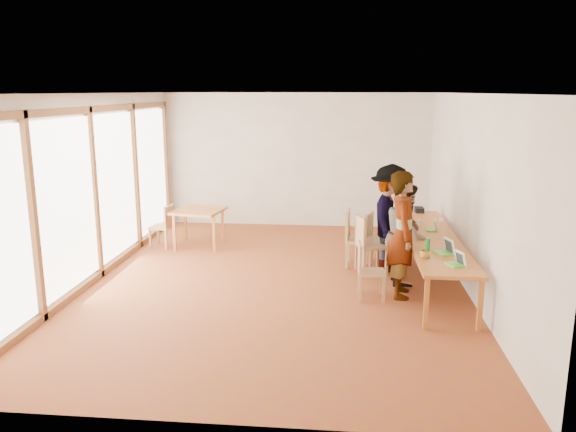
% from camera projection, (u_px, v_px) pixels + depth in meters
% --- Properties ---
extents(ground, '(8.00, 8.00, 0.00)m').
position_uv_depth(ground, '(275.00, 282.00, 9.11)').
color(ground, brown).
rests_on(ground, ground).
extents(wall_back, '(6.00, 0.10, 3.00)m').
position_uv_depth(wall_back, '(296.00, 160.00, 12.67)').
color(wall_back, silver).
rests_on(wall_back, ground).
extents(wall_front, '(6.00, 0.10, 3.00)m').
position_uv_depth(wall_front, '(221.00, 271.00, 4.90)').
color(wall_front, silver).
rests_on(wall_front, ground).
extents(wall_right, '(0.10, 8.00, 3.00)m').
position_uv_depth(wall_right, '(471.00, 195.00, 8.50)').
color(wall_right, silver).
rests_on(wall_right, ground).
extents(window_wall, '(0.10, 8.00, 3.00)m').
position_uv_depth(window_wall, '(93.00, 188.00, 9.06)').
color(window_wall, white).
rests_on(window_wall, ground).
extents(ceiling, '(6.00, 8.00, 0.04)m').
position_uv_depth(ceiling, '(274.00, 92.00, 8.45)').
color(ceiling, white).
rests_on(ceiling, wall_back).
extents(communal_table, '(0.80, 4.00, 0.75)m').
position_uv_depth(communal_table, '(432.00, 239.00, 9.02)').
color(communal_table, '#C6662C').
rests_on(communal_table, ground).
extents(side_table, '(0.90, 0.90, 0.75)m').
position_uv_depth(side_table, '(199.00, 213.00, 11.07)').
color(side_table, '#C6662C').
rests_on(side_table, ground).
extents(chair_near, '(0.41, 0.41, 0.45)m').
position_uv_depth(chair_near, '(366.00, 265.00, 8.31)').
color(chair_near, tan).
rests_on(chair_near, ground).
extents(chair_mid, '(0.58, 0.58, 0.53)m').
position_uv_depth(chair_mid, '(366.00, 238.00, 9.46)').
color(chair_mid, tan).
rests_on(chair_mid, ground).
extents(chair_far, '(0.51, 0.51, 0.53)m').
position_uv_depth(chair_far, '(353.00, 232.00, 9.83)').
color(chair_far, tan).
rests_on(chair_far, ground).
extents(chair_empty, '(0.53, 0.53, 0.48)m').
position_uv_depth(chair_empty, '(374.00, 232.00, 10.06)').
color(chair_empty, tan).
rests_on(chair_empty, ground).
extents(chair_spare, '(0.45, 0.45, 0.45)m').
position_uv_depth(chair_spare, '(165.00, 221.00, 11.06)').
color(chair_spare, tan).
rests_on(chair_spare, ground).
extents(person_near, '(0.49, 0.72, 1.91)m').
position_uv_depth(person_near, '(403.00, 235.00, 8.32)').
color(person_near, gray).
rests_on(person_near, ground).
extents(person_mid, '(0.66, 0.82, 1.63)m').
position_uv_depth(person_mid, '(405.00, 233.00, 8.95)').
color(person_mid, gray).
rests_on(person_mid, ground).
extents(person_far, '(0.89, 1.29, 1.84)m').
position_uv_depth(person_far, '(390.00, 218.00, 9.55)').
color(person_far, gray).
rests_on(person_far, ground).
extents(laptop_near, '(0.27, 0.28, 0.20)m').
position_uv_depth(laptop_near, '(457.00, 262.00, 7.50)').
color(laptop_near, '#5AC73B').
rests_on(laptop_near, communal_table).
extents(laptop_mid, '(0.30, 0.32, 0.22)m').
position_uv_depth(laptop_mid, '(446.00, 250.00, 8.04)').
color(laptop_mid, '#5AC73B').
rests_on(laptop_mid, communal_table).
extents(laptop_far, '(0.20, 0.23, 0.19)m').
position_uv_depth(laptop_far, '(434.00, 228.00, 9.37)').
color(laptop_far, '#5AC73B').
rests_on(laptop_far, communal_table).
extents(yellow_mug, '(0.16, 0.16, 0.11)m').
position_uv_depth(yellow_mug, '(425.00, 254.00, 7.84)').
color(yellow_mug, '#BF7920').
rests_on(yellow_mug, communal_table).
extents(green_bottle, '(0.07, 0.07, 0.28)m').
position_uv_depth(green_bottle, '(428.00, 248.00, 7.83)').
color(green_bottle, '#126922').
rests_on(green_bottle, communal_table).
extents(clear_glass, '(0.07, 0.07, 0.09)m').
position_uv_depth(clear_glass, '(419.00, 222.00, 9.82)').
color(clear_glass, silver).
rests_on(clear_glass, communal_table).
extents(condiment_cup, '(0.08, 0.08, 0.06)m').
position_uv_depth(condiment_cup, '(441.00, 220.00, 10.05)').
color(condiment_cup, white).
rests_on(condiment_cup, communal_table).
extents(pink_phone, '(0.05, 0.10, 0.01)m').
position_uv_depth(pink_phone, '(460.00, 254.00, 8.01)').
color(pink_phone, '#DF405F').
rests_on(pink_phone, communal_table).
extents(black_pouch, '(0.16, 0.26, 0.09)m').
position_uv_depth(black_pouch, '(419.00, 210.00, 10.81)').
color(black_pouch, black).
rests_on(black_pouch, communal_table).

